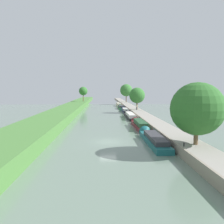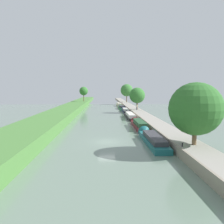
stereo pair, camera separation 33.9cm
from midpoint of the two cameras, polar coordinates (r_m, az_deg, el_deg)
ground_plane at (r=32.33m, az=-1.07°, el=-7.93°), size 160.00×160.00×0.00m
left_grassy_bank at (r=34.17m, az=-22.31°, el=-5.92°), size 7.88×260.00×1.98m
right_towpath at (r=33.94m, az=16.53°, el=-6.47°), size 3.64×260.00×1.20m
stone_quay at (r=33.37m, az=13.34°, el=-6.55°), size 0.25×260.00×1.25m
narrowboat_teal at (r=32.49m, az=10.84°, el=-6.97°), size 2.19×12.72×2.08m
narrowboat_maroon at (r=44.44m, az=7.36°, el=-3.28°), size 1.97×12.39×2.15m
narrowboat_black at (r=59.38m, az=4.88°, el=-0.95°), size 2.01×15.03×2.05m
narrowboat_navy at (r=74.25m, az=3.71°, el=0.43°), size 1.83×13.61×1.77m
narrowboat_green at (r=87.58m, az=2.58°, el=1.30°), size 2.18×11.53×2.07m
narrowboat_cream at (r=100.58m, az=1.99°, el=1.97°), size 2.14×13.06×2.08m
tree_rightbank_near at (r=27.19m, az=21.73°, el=0.78°), size 6.30×6.30×7.48m
tree_rightbank_midnear at (r=70.25m, az=6.86°, el=4.41°), size 5.09×5.09×7.17m
tree_rightbank_midfar at (r=110.17m, az=4.04°, el=5.81°), size 6.26×6.26×9.22m
tree_leftbank_downstream at (r=103.58m, az=-7.48°, el=5.56°), size 4.10×4.10×7.01m
person_walking at (r=69.50m, az=6.78°, el=1.31°), size 0.34×0.34×1.66m
mooring_bollard_near at (r=26.44m, az=18.62°, el=-8.26°), size 0.16×0.16×0.45m
mooring_bollard_far at (r=106.30m, az=2.84°, el=2.65°), size 0.16×0.16×0.45m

